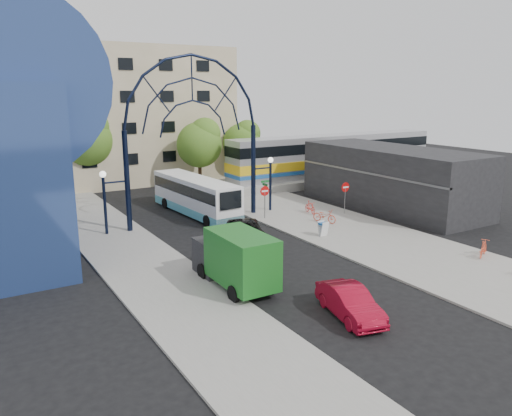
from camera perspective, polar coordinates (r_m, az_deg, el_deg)
ground at (r=25.98m, az=6.27°, el=-8.47°), size 120.00×120.00×0.00m
sidewalk_east at (r=33.82m, az=12.93°, el=-3.42°), size 8.00×56.00×0.12m
plaza_west at (r=28.05m, az=-12.17°, el=-6.89°), size 5.00×50.00×0.12m
gateway_arch at (r=36.22m, az=-7.26°, el=11.56°), size 13.64×0.44×12.10m
stop_sign at (r=37.50m, az=1.01°, el=1.61°), size 0.80×0.07×2.50m
do_not_enter_sign at (r=39.61m, az=10.18°, el=2.01°), size 0.76×0.07×2.48m
street_name_sign at (r=38.18m, az=1.03°, el=2.04°), size 0.70×0.70×2.80m
sandwich_board at (r=33.49m, az=7.68°, el=-2.14°), size 0.55×0.61×0.99m
commercial_block_east at (r=42.95m, az=15.23°, el=3.34°), size 6.00×16.00×5.00m
apartment_block at (r=56.61m, az=-14.23°, el=10.30°), size 20.00×12.10×14.00m
train_platform at (r=54.61m, az=8.90°, el=3.47°), size 32.00×5.00×0.80m
train_car at (r=54.24m, az=8.99°, el=6.07°), size 25.10×3.05×4.20m
tree_north_a at (r=49.85m, az=-6.34°, el=7.49°), size 4.48×4.48×7.00m
tree_north_b at (r=50.34m, az=-18.80°, el=7.68°), size 5.12×5.12×8.00m
tree_north_c at (r=54.40m, az=-1.46°, el=7.71°), size 4.16×4.16×6.50m
city_bus at (r=39.59m, az=-6.95°, el=1.44°), size 3.00×10.69×2.90m
green_truck at (r=24.95m, az=-2.52°, el=-5.76°), size 2.30×5.80×2.91m
black_suv at (r=32.57m, az=-1.11°, el=-2.63°), size 3.70×5.16×1.31m
red_sedan at (r=22.27m, az=10.67°, el=-10.56°), size 2.32×4.32×1.35m
bike_near_a at (r=36.91m, az=7.84°, el=-0.89°), size 1.27×2.02×1.00m
bike_near_b at (r=39.57m, az=6.20°, el=0.09°), size 0.70×1.64×0.96m
bike_far_b at (r=32.05m, az=24.55°, el=-4.20°), size 1.71×1.09×1.00m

